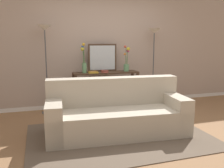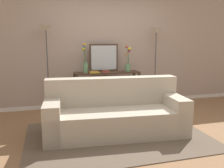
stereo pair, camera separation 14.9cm
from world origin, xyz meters
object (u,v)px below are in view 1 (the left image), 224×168
Objects in this scene: couch at (117,114)px; vase_short_flowers at (127,62)px; floor_lamp_left at (45,45)px; fruit_bowl at (105,71)px; book_row_under_console at (91,107)px; floor_lamp_right at (154,45)px; book_stack at (93,72)px; wall_mirror at (103,58)px; vase_tall_flowers at (84,61)px; console_table at (106,83)px.

couch is 3.99× the size of vase_short_flowers.
floor_lamp_left is 1.32m from fruit_bowl.
vase_short_flowers reaches higher than book_row_under_console.
floor_lamp_right is 8.46× the size of book_stack.
fruit_bowl is at bearing 82.33° from couch.
wall_mirror is 1.11m from book_row_under_console.
wall_mirror is 0.47m from vase_tall_flowers.
floor_lamp_left reaches higher than vase_short_flowers.
book_stack is (-0.07, 1.32, 0.52)m from couch.
couch is at bearing -97.67° from fruit_bowl.
wall_mirror is (0.20, 1.58, 0.80)m from couch.
floor_lamp_left is at bearing 177.38° from console_table.
couch is at bearing -55.93° from floor_lamp_left.
couch is 1.63m from vase_tall_flowers.
floor_lamp_left is 1.10m from book_stack.
book_row_under_console is (-0.30, -0.15, -1.06)m from wall_mirror.
floor_lamp_left is at bearing 171.92° from fruit_bowl.
floor_lamp_right is at bearing 2.17° from book_row_under_console.
floor_lamp_right is at bearing 0.00° from floor_lamp_left.
book_row_under_console is at bearing 180.00° from console_table.
wall_mirror reaches higher than couch.
book_row_under_console is (-0.33, 0.00, -0.51)m from console_table.
wall_mirror is at bearing 102.70° from console_table.
couch reaches higher than console_table.
fruit_bowl is at bearing -22.08° from book_row_under_console.
couch is 3.53× the size of wall_mirror.
console_table is at bearing -2.62° from floor_lamp_left.
fruit_bowl is at bearing -95.23° from wall_mirror.
vase_tall_flowers is (-1.64, -0.06, -0.32)m from floor_lamp_right.
vase_short_flowers is at bearing 63.52° from couch.
fruit_bowl reaches higher than book_stack.
couch is at bearing -97.27° from wall_mirror.
floor_lamp_left is 3.66× the size of book_row_under_console.
book_row_under_console is at bearing 103.19° from book_stack.
vase_short_flowers reaches higher than console_table.
wall_mirror is at bearing 175.60° from floor_lamp_right.
floor_lamp_left is 3.17× the size of vase_short_flowers.
vase_tall_flowers is 0.30m from book_stack.
floor_lamp_left reaches higher than console_table.
book_row_under_console is at bearing 157.92° from fruit_bowl.
book_row_under_console is (-0.10, 1.43, -0.26)m from couch.
wall_mirror is 0.54m from vase_short_flowers.
floor_lamp_left reaches higher than fruit_bowl.
floor_lamp_right is at bearing 4.75° from vase_short_flowers.
floor_lamp_right is at bearing 6.23° from book_stack.
vase_short_flowers reaches higher than book_stack.
fruit_bowl is (1.18, -0.17, -0.56)m from floor_lamp_left.
vase_short_flowers is 0.57m from fruit_bowl.
vase_tall_flowers is (-0.45, -0.15, -0.06)m from wall_mirror.
vase_tall_flowers is (0.76, -0.06, -0.35)m from floor_lamp_left.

